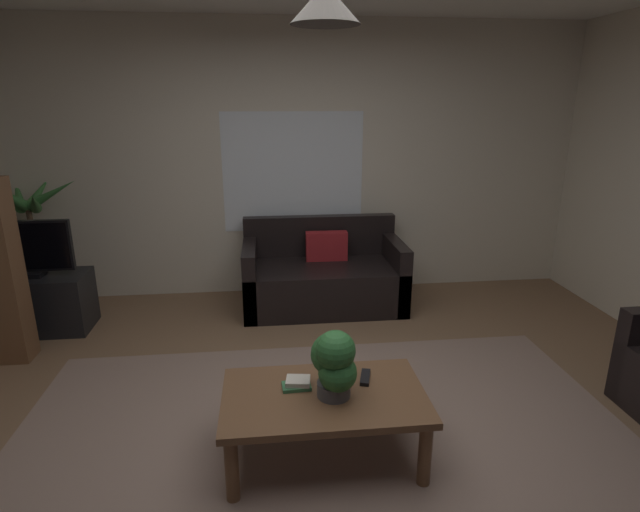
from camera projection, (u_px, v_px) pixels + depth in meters
floor at (326, 444)px, 2.94m from camera, size 5.70×5.05×0.02m
rug at (330, 465)px, 2.74m from camera, size 3.70×2.78×0.01m
wall_back at (295, 162)px, 4.97m from camera, size 5.82×0.06×2.66m
window_pane at (293, 172)px, 4.96m from camera, size 1.38×0.01×1.16m
couch_under_window at (323, 278)px, 4.83m from camera, size 1.51×0.80×0.82m
coffee_table at (324, 403)px, 2.72m from camera, size 1.10×0.65×0.40m
book_on_table_0 at (296, 386)px, 2.75m from camera, size 0.16×0.11×0.02m
book_on_table_1 at (298, 381)px, 2.76m from camera, size 0.15×0.12×0.03m
remote_on_table_0 at (365, 377)px, 2.84m from camera, size 0.09×0.17×0.02m
potted_plant_on_table at (335, 361)px, 2.62m from camera, size 0.24×0.28×0.39m
tv_stand at (35, 303)px, 4.30m from camera, size 0.90×0.44×0.50m
tv at (24, 248)px, 4.14m from camera, size 0.77×0.16×0.48m
potted_palm_corner at (35, 248)px, 4.67m from camera, size 0.91×0.88×1.33m
pendant_lamp at (325, 4)px, 2.14m from camera, size 0.31×0.31×0.43m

